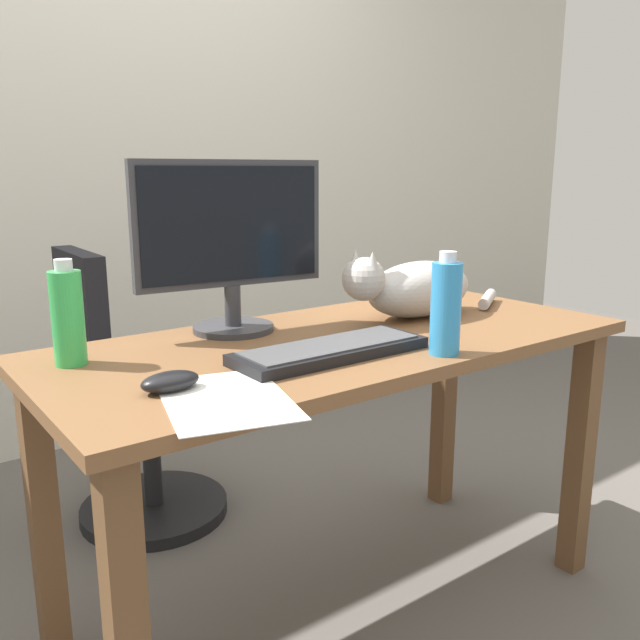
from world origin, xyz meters
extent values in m
plane|color=#59544F|center=(0.00, 0.00, 0.00)|extent=(8.00, 8.00, 0.00)
cube|color=beige|center=(0.00, 1.52, 1.30)|extent=(6.00, 0.04, 2.60)
cube|color=brown|center=(0.00, 0.00, 0.73)|extent=(1.43, 0.63, 0.03)
cube|color=brown|center=(0.65, -0.26, 0.36)|extent=(0.06, 0.06, 0.71)
cube|color=brown|center=(-0.65, 0.26, 0.36)|extent=(0.06, 0.06, 0.71)
cube|color=brown|center=(0.65, 0.26, 0.36)|extent=(0.06, 0.06, 0.71)
cylinder|color=black|center=(-0.20, 0.76, 0.02)|extent=(0.48, 0.48, 0.04)
cylinder|color=black|center=(-0.20, 0.76, 0.22)|extent=(0.06, 0.06, 0.44)
cylinder|color=black|center=(-0.20, 0.76, 0.47)|extent=(0.44, 0.44, 0.06)
cube|color=black|center=(-0.38, 0.77, 0.70)|extent=(0.07, 0.35, 0.40)
cylinder|color=#333338|center=(-0.18, 0.21, 0.75)|extent=(0.20, 0.20, 0.01)
cylinder|color=#333338|center=(-0.18, 0.21, 0.81)|extent=(0.04, 0.04, 0.10)
cube|color=#333338|center=(-0.18, 0.21, 1.01)|extent=(0.48, 0.07, 0.30)
cube|color=black|center=(-0.18, 0.19, 1.01)|extent=(0.45, 0.05, 0.27)
cube|color=black|center=(-0.13, -0.12, 0.75)|extent=(0.44, 0.15, 0.02)
cube|color=#444447|center=(-0.13, -0.12, 0.77)|extent=(0.40, 0.12, 0.00)
ellipsoid|color=#B2ADA8|center=(0.31, 0.06, 0.82)|extent=(0.37, 0.20, 0.15)
sphere|color=#B2ADA8|center=(0.10, 0.04, 0.87)|extent=(0.11, 0.11, 0.11)
cone|color=#B2ADA8|center=(0.10, 0.01, 0.92)|extent=(0.04, 0.04, 0.04)
cone|color=#B2ADA8|center=(0.10, 0.07, 0.92)|extent=(0.04, 0.04, 0.04)
cylinder|color=#B2ADA8|center=(0.57, 0.03, 0.76)|extent=(0.17, 0.12, 0.03)
ellipsoid|color=black|center=(-0.50, -0.13, 0.76)|extent=(0.11, 0.06, 0.04)
cube|color=white|center=(-0.44, -0.23, 0.74)|extent=(0.28, 0.34, 0.00)
cylinder|color=#2D8CD1|center=(0.08, -0.25, 0.84)|extent=(0.07, 0.07, 0.20)
cylinder|color=silver|center=(0.08, -0.25, 0.95)|extent=(0.04, 0.04, 0.02)
cylinder|color=green|center=(-0.59, 0.15, 0.84)|extent=(0.06, 0.06, 0.19)
cylinder|color=silver|center=(-0.59, 0.15, 0.95)|extent=(0.04, 0.04, 0.02)
camera|label=1|loc=(-0.96, -1.20, 1.13)|focal=37.01mm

